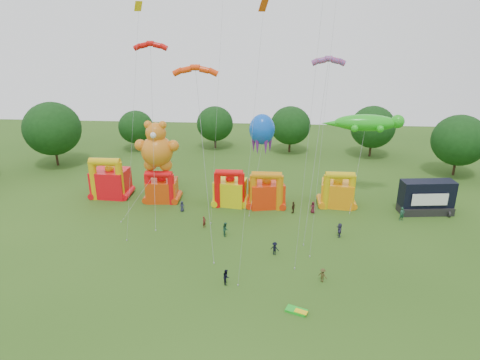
# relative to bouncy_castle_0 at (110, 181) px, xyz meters

# --- Properties ---
(ground) EXTENTS (160.00, 160.00, 0.00)m
(ground) POSITION_rel_bouncy_castle_0_xyz_m (20.88, -28.03, -2.53)
(ground) COLOR #274B15
(ground) RESTS_ON ground
(tree_ring) EXTENTS (120.87, 122.94, 12.07)m
(tree_ring) POSITION_rel_bouncy_castle_0_xyz_m (19.73, -27.43, 3.73)
(tree_ring) COLOR #352314
(tree_ring) RESTS_ON ground
(bouncy_castle_0) EXTENTS (5.51, 4.54, 6.67)m
(bouncy_castle_0) POSITION_rel_bouncy_castle_0_xyz_m (0.00, 0.00, 0.00)
(bouncy_castle_0) COLOR red
(bouncy_castle_0) RESTS_ON ground
(bouncy_castle_1) EXTENTS (4.77, 3.94, 5.19)m
(bouncy_castle_1) POSITION_rel_bouncy_castle_0_xyz_m (8.41, -1.15, -0.53)
(bouncy_castle_1) COLOR #D43E0B
(bouncy_castle_1) RESTS_ON ground
(bouncy_castle_2) EXTENTS (4.97, 4.23, 5.86)m
(bouncy_castle_2) POSITION_rel_bouncy_castle_0_xyz_m (18.90, -1.69, -0.28)
(bouncy_castle_2) COLOR yellow
(bouncy_castle_2) RESTS_ON ground
(bouncy_castle_3) EXTENTS (5.55, 4.80, 5.79)m
(bouncy_castle_3) POSITION_rel_bouncy_castle_0_xyz_m (24.31, -1.93, -0.32)
(bouncy_castle_3) COLOR red
(bouncy_castle_3) RESTS_ON ground
(bouncy_castle_4) EXTENTS (5.10, 4.30, 5.73)m
(bouncy_castle_4) POSITION_rel_bouncy_castle_0_xyz_m (34.78, -1.04, -0.34)
(bouncy_castle_4) COLOR orange
(bouncy_castle_4) RESTS_ON ground
(stage_trailer) EXTENTS (7.67, 3.64, 4.85)m
(stage_trailer) POSITION_rel_bouncy_castle_0_xyz_m (47.07, -2.54, -0.20)
(stage_trailer) COLOR black
(stage_trailer) RESTS_ON ground
(teddy_bear_kite) EXTENTS (7.00, 9.98, 12.60)m
(teddy_bear_kite) POSITION_rel_bouncy_castle_0_xyz_m (7.25, -3.34, 2.93)
(teddy_bear_kite) COLOR orange
(teddy_bear_kite) RESTS_ON ground
(gecko_kite) EXTENTS (12.23, 9.38, 13.00)m
(gecko_kite) POSITION_rel_bouncy_castle_0_xyz_m (37.94, 0.97, 4.64)
(gecko_kite) COLOR green
(gecko_kite) RESTS_ON ground
(octopus_kite) EXTENTS (3.95, 11.77, 12.69)m
(octopus_kite) POSITION_rel_bouncy_castle_0_xyz_m (22.97, 1.21, 3.78)
(octopus_kite) COLOR blue
(octopus_kite) RESTS_ON ground
(parafoil_kites) EXTENTS (26.55, 15.67, 24.15)m
(parafoil_kites) POSITION_rel_bouncy_castle_0_xyz_m (19.19, -11.60, 8.46)
(parafoil_kites) COLOR #F03A0B
(parafoil_kites) RESTS_ON ground
(diamond_kites) EXTENTS (25.25, 20.77, 38.78)m
(diamond_kites) POSITION_rel_bouncy_castle_0_xyz_m (22.15, -12.64, 13.72)
(diamond_kites) COLOR #C84409
(diamond_kites) RESTS_ON ground
(folded_kite_bundle) EXTENTS (2.23, 1.68, 0.31)m
(folded_kite_bundle) POSITION_rel_bouncy_castle_0_xyz_m (27.68, -26.49, -2.39)
(folded_kite_bundle) COLOR green
(folded_kite_bundle) RESTS_ON ground
(spectator_0) EXTENTS (0.88, 0.71, 1.56)m
(spectator_0) POSITION_rel_bouncy_castle_0_xyz_m (12.23, -4.78, -1.75)
(spectator_0) COLOR #222639
(spectator_0) RESTS_ON ground
(spectator_1) EXTENTS (0.63, 0.70, 1.59)m
(spectator_1) POSITION_rel_bouncy_castle_0_xyz_m (16.20, -9.60, -1.73)
(spectator_1) COLOR #561D18
(spectator_1) RESTS_ON ground
(spectator_2) EXTENTS (0.77, 0.96, 1.85)m
(spectator_2) POSITION_rel_bouncy_castle_0_xyz_m (19.29, -11.68, -1.61)
(spectator_2) COLOR #1B4531
(spectator_2) RESTS_ON ground
(spectator_3) EXTENTS (1.19, 0.94, 1.62)m
(spectator_3) POSITION_rel_bouncy_castle_0_xyz_m (25.56, -15.98, -1.72)
(spectator_3) COLOR black
(spectator_3) RESTS_ON ground
(spectator_4) EXTENTS (0.87, 1.13, 1.78)m
(spectator_4) POSITION_rel_bouncy_castle_0_xyz_m (28.21, -4.15, -1.64)
(spectator_4) COLOR #402B19
(spectator_4) RESTS_ON ground
(spectator_5) EXTENTS (0.57, 1.72, 1.85)m
(spectator_5) POSITION_rel_bouncy_castle_0_xyz_m (33.81, -10.85, -1.60)
(spectator_5) COLOR #2E2B48
(spectator_5) RESTS_ON ground
(spectator_6) EXTENTS (0.96, 0.76, 1.73)m
(spectator_6) POSITION_rel_bouncy_castle_0_xyz_m (31.01, -3.91, -1.67)
(spectator_6) COLOR #4D161F
(spectator_6) RESTS_ON ground
(spectator_7) EXTENTS (0.81, 0.64, 1.96)m
(spectator_7) POSITION_rel_bouncy_castle_0_xyz_m (43.04, -5.49, -1.55)
(spectator_7) COLOR #1B4431
(spectator_7) RESTS_ON ground
(spectator_8) EXTENTS (0.77, 0.91, 1.67)m
(spectator_8) POSITION_rel_bouncy_castle_0_xyz_m (20.49, -22.31, -1.70)
(spectator_8) COLOR black
(spectator_8) RESTS_ON ground
(spectator_9) EXTENTS (1.16, 1.08, 1.58)m
(spectator_9) POSITION_rel_bouncy_castle_0_xyz_m (30.60, -21.21, -1.74)
(spectator_9) COLOR #443B1B
(spectator_9) RESTS_ON ground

